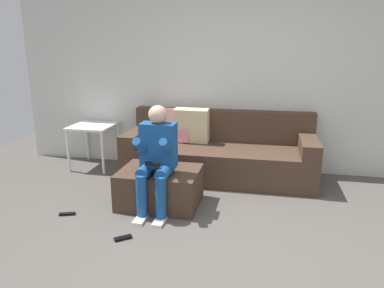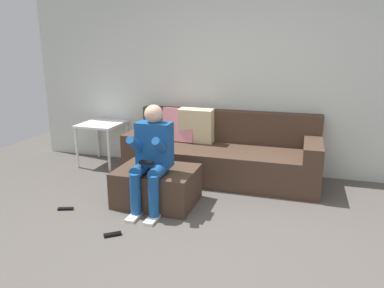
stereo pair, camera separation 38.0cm
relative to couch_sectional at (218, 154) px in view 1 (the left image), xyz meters
The scene contains 8 objects.
ground_plane 1.99m from the couch_sectional, 84.39° to the right, with size 8.00×8.00×0.00m, color #544F49.
wall_back 1.16m from the couch_sectional, 65.60° to the left, with size 6.15×0.10×2.74m, color silver.
couch_sectional is the anchor object (origin of this frame).
ottoman 1.11m from the couch_sectional, 115.83° to the right, with size 0.83×0.64×0.39m, color #473326.
person_seated 1.28m from the couch_sectional, 111.79° to the right, with size 0.35×0.55×1.09m.
side_table 1.76m from the couch_sectional, behind, with size 0.56×0.61×0.60m.
remote_near_ottoman 1.90m from the couch_sectional, 108.40° to the right, with size 0.16×0.05×0.02m, color black.
remote_by_storage_bin 1.98m from the couch_sectional, 132.53° to the right, with size 0.16×0.04×0.02m, color black.
Camera 1 is at (0.40, -2.53, 1.65)m, focal length 34.10 mm.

